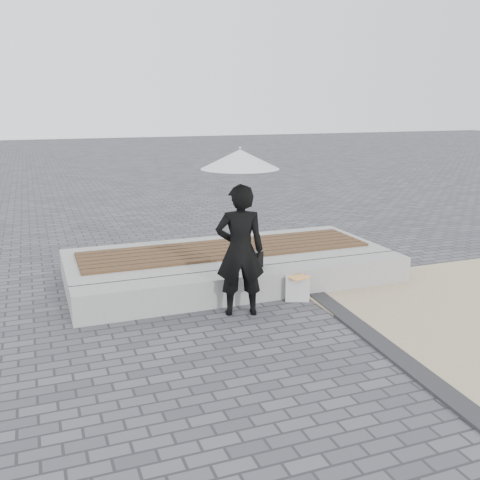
% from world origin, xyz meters
% --- Properties ---
extents(ground, '(80.00, 80.00, 0.00)m').
position_xyz_m(ground, '(0.00, 0.00, 0.00)').
color(ground, '#515156').
rests_on(ground, ground).
extents(edging_band, '(0.61, 5.20, 0.04)m').
position_xyz_m(edging_band, '(0.75, -0.50, 0.02)').
color(edging_band, '#2B2C2E').
rests_on(edging_band, ground).
extents(seating_ledge, '(5.00, 0.45, 0.40)m').
position_xyz_m(seating_ledge, '(0.00, 1.60, 0.20)').
color(seating_ledge, '#AAAAA5').
rests_on(seating_ledge, ground).
extents(timber_platform, '(5.00, 2.00, 0.40)m').
position_xyz_m(timber_platform, '(0.00, 2.80, 0.20)').
color(timber_platform, '#ADADA7').
rests_on(timber_platform, ground).
extents(timber_decking, '(4.60, 1.20, 0.04)m').
position_xyz_m(timber_decking, '(0.00, 2.80, 0.42)').
color(timber_decking, brown).
rests_on(timber_decking, timber_platform).
extents(woman, '(0.71, 0.56, 1.72)m').
position_xyz_m(woman, '(-0.40, 1.10, 0.86)').
color(woman, black).
rests_on(woman, ground).
extents(parasol, '(0.98, 0.98, 1.25)m').
position_xyz_m(parasol, '(-0.40, 1.10, 2.02)').
color(parasol, silver).
rests_on(parasol, ground).
extents(handbag, '(0.35, 0.23, 0.24)m').
position_xyz_m(handbag, '(0.02, 1.73, 0.52)').
color(handbag, black).
rests_on(handbag, seating_ledge).
extents(canvas_tote, '(0.36, 0.25, 0.35)m').
position_xyz_m(canvas_tote, '(0.52, 1.28, 0.18)').
color(canvas_tote, beige).
rests_on(canvas_tote, ground).
extents(magazine, '(0.30, 0.25, 0.01)m').
position_xyz_m(magazine, '(0.52, 1.23, 0.36)').
color(magazine, '#F76142').
rests_on(magazine, canvas_tote).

